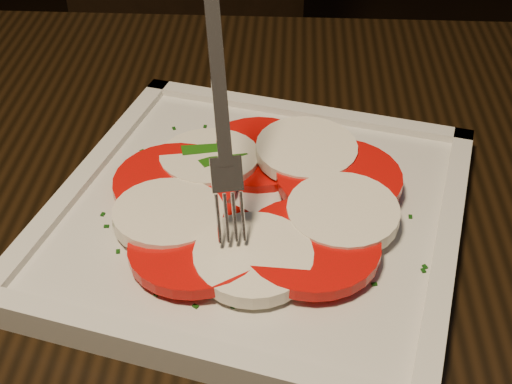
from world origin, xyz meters
The scene contains 5 objects.
table centered at (-0.20, 0.08, 0.65)m, with size 1.23×0.85×0.75m.
chair centered at (-0.36, 0.84, 0.53)m, with size 0.53×0.53×0.93m.
plate centered at (-0.27, 0.13, 0.76)m, with size 0.28×0.28×0.01m, color silver.
caprese_salad centered at (-0.27, 0.13, 0.77)m, with size 0.22×0.21×0.03m.
fork centered at (-0.29, 0.12, 0.87)m, with size 0.03×0.08×0.16m, color white, non-canonical shape.
Camera 1 is at (-0.26, -0.26, 1.08)m, focal length 50.00 mm.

